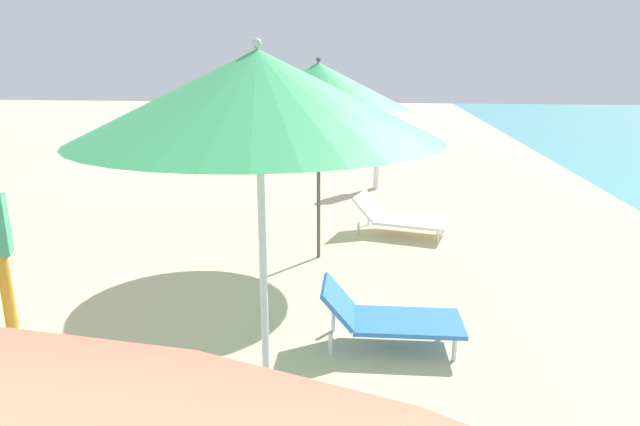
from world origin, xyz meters
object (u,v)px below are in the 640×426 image
umbrella_second (258,95)px  person_walking_mid (377,139)px  umbrella_farthest (318,86)px  lounger_second_shoreside (387,316)px  lounger_farthest_shoreside (399,217)px

umbrella_second → person_walking_mid: bearing=85.9°
umbrella_farthest → person_walking_mid: (0.65, 4.35, -1.20)m
umbrella_second → person_walking_mid: umbrella_second is taller
umbrella_farthest → umbrella_second: bearing=-88.6°
lounger_second_shoreside → lounger_farthest_shoreside: lounger_second_shoreside is taller
lounger_farthest_shoreside → person_walking_mid: bearing=111.4°
lounger_farthest_shoreside → person_walking_mid: person_walking_mid is taller
lounger_second_shoreside → lounger_farthest_shoreside: (0.16, 3.47, -0.02)m
umbrella_second → lounger_farthest_shoreside: (0.98, 4.73, -2.02)m
umbrella_second → person_walking_mid: (0.57, 7.86, -1.26)m
umbrella_second → umbrella_farthest: umbrella_second is taller
person_walking_mid → lounger_second_shoreside: bearing=-85.9°
lounger_farthest_shoreside → person_walking_mid: 3.25m
umbrella_farthest → person_walking_mid: 4.56m
umbrella_farthest → person_walking_mid: size_ratio=1.52×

